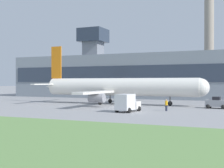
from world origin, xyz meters
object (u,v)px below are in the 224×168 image
Objects in this scene: airplane at (117,87)px; baggage_truck at (127,103)px; pushback_tug at (217,103)px; ground_crew_person at (166,105)px.

airplane reaches higher than baggage_truck.
pushback_tug is at bearing 45.43° from baggage_truck.
airplane is at bearing 117.64° from baggage_truck.
pushback_tug is 15.04m from baggage_truck.
pushback_tug is 9.41m from ground_crew_person.
baggage_truck is 2.80× the size of ground_crew_person.
airplane is at bearing 140.44° from ground_crew_person.
baggage_truck is (-10.55, -10.71, 0.37)m from pushback_tug.
ground_crew_person is at bearing -39.56° from airplane.
pushback_tug is 2.01× the size of ground_crew_person.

